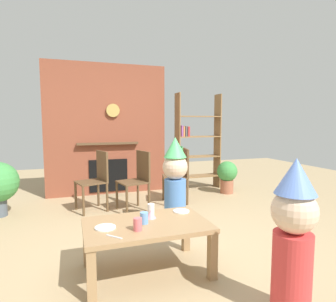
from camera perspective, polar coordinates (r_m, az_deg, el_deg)
ground_plane at (r=3.22m, az=-0.23°, el=-18.77°), size 12.00×12.00×0.00m
brick_fireplace_feature at (r=5.41m, az=-12.17°, el=4.15°), size 2.20×0.28×2.40m
bookshelf at (r=5.69m, az=5.43°, el=1.40°), size 0.90×0.28×1.90m
coffee_table at (r=2.61m, az=-4.32°, el=-15.64°), size 1.09×0.68×0.45m
paper_cup_near_left at (r=2.41m, az=-6.12°, el=-14.45°), size 0.07×0.07×0.11m
paper_cup_near_right at (r=2.80m, az=-3.45°, el=-11.55°), size 0.07×0.07×0.10m
paper_cup_center at (r=2.56m, az=-4.83°, el=-13.27°), size 0.07×0.07×0.10m
paper_plate_front at (r=2.88m, az=2.69°, el=-12.00°), size 0.16×0.16×0.01m
paper_plate_rear at (r=2.52m, az=-12.50°, el=-14.79°), size 0.18×0.18×0.01m
birthday_cake_slice at (r=2.69m, az=-3.48°, el=-12.54°), size 0.10×0.10×0.08m
table_fork at (r=2.33m, az=-10.76°, el=-16.58°), size 0.11×0.12×0.01m
child_with_cone_hat at (r=2.17m, az=23.89°, el=-15.03°), size 0.31×0.31×1.10m
child_in_pink at (r=3.61m, az=1.44°, el=-5.82°), size 0.32×0.32×1.15m
dining_chair_left at (r=4.46m, az=-14.15°, el=-5.05°), size 0.49×0.49×0.90m
dining_chair_middle at (r=4.35m, az=-6.07°, el=-5.17°), size 0.49×0.49×0.90m
dining_chair_right at (r=4.73m, az=2.54°, el=-4.25°), size 0.48×0.48×0.90m
potted_plant_tall at (r=5.47m, az=11.79°, el=-4.66°), size 0.38×0.38×0.61m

